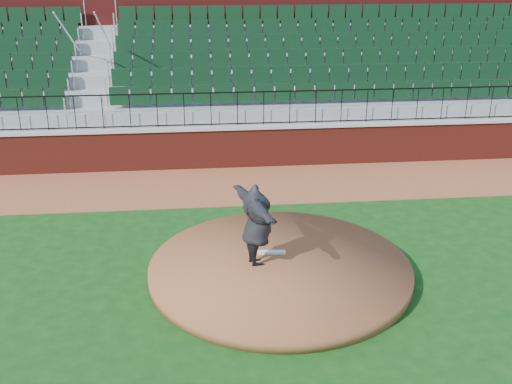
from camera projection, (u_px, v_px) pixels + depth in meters
ground at (263, 279)px, 12.23m from camera, size 90.00×90.00×0.00m
warning_track at (242, 184)px, 17.22m from camera, size 34.00×3.20×0.01m
field_wall at (238, 147)px, 18.48m from camera, size 34.00×0.35×1.20m
wall_cap at (238, 127)px, 18.24m from camera, size 34.00×0.45×0.10m
wall_railing at (237, 109)px, 18.04m from camera, size 34.00×0.05×1.00m
seating_stands at (231, 75)px, 20.37m from camera, size 34.00×5.10×4.60m
concourse_wall at (227, 49)px, 22.80m from camera, size 34.00×0.50×5.50m
pitchers_mound at (280, 269)px, 12.35m from camera, size 5.32×5.32×0.25m
pitching_rubber at (272, 252)px, 12.73m from camera, size 0.60×0.20×0.04m
pitcher at (257, 225)px, 12.00m from camera, size 1.10×2.20×1.73m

